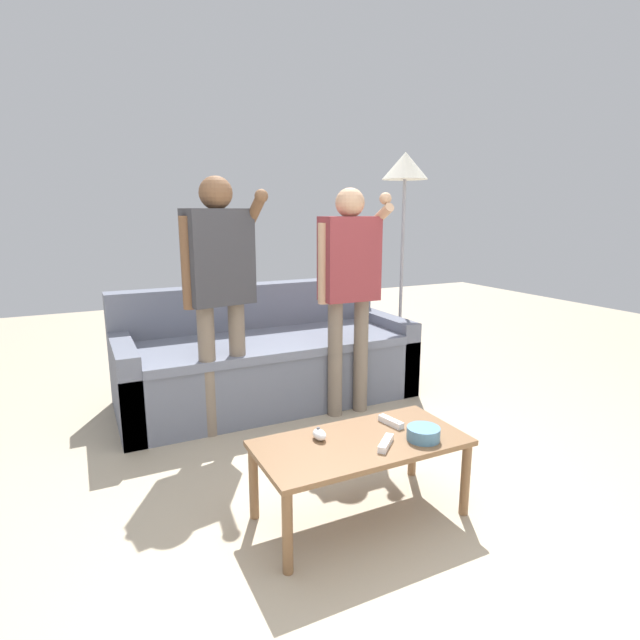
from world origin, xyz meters
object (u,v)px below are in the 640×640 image
game_remote_nunchuk (319,435)px  player_left (220,276)px  coffee_table (361,450)px  game_remote_wand_far (391,422)px  player_right (349,276)px  floor_lamp (405,180)px  snack_bowl (423,433)px  couch (265,361)px  game_remote_wand_near (386,443)px

game_remote_nunchuk → player_left: 1.28m
coffee_table → game_remote_wand_far: bearing=21.1°
coffee_table → game_remote_wand_far: size_ratio=6.44×
player_right → game_remote_wand_far: bearing=-108.2°
coffee_table → floor_lamp: (1.44, 1.75, 1.34)m
game_remote_nunchuk → player_left: bearing=97.2°
snack_bowl → floor_lamp: size_ratio=0.08×
snack_bowl → floor_lamp: floor_lamp is taller
snack_bowl → player_left: 1.57m
snack_bowl → player_left: bearing=113.2°
player_right → player_left: size_ratio=0.97×
snack_bowl → player_right: (0.30, 1.24, 0.57)m
snack_bowl → game_remote_wand_far: size_ratio=1.01×
player_right → game_remote_wand_far: 1.24m
game_remote_nunchuk → couch: bearing=79.0°
couch → game_remote_wand_near: couch is taller
floor_lamp → player_right: (-0.88, -0.63, -0.69)m
game_remote_wand_far → snack_bowl: bearing=-78.8°
coffee_table → game_remote_wand_far: (0.22, 0.09, 0.06)m
game_remote_nunchuk → game_remote_wand_far: size_ratio=0.58×
couch → game_remote_wand_near: (-0.07, -1.75, 0.10)m
game_remote_nunchuk → game_remote_wand_far: bearing=-1.3°
floor_lamp → game_remote_nunchuk: bearing=-134.1°
couch → player_right: 0.97m
coffee_table → floor_lamp: 2.63m
coffee_table → couch: bearing=85.3°
coffee_table → floor_lamp: size_ratio=0.51×
couch → game_remote_wand_near: 1.76m
game_remote_wand_near → game_remote_wand_far: (0.15, 0.18, 0.00)m
player_right → player_left: bearing=173.9°
game_remote_wand_near → couch: bearing=87.9°
floor_lamp → player_left: size_ratio=1.17×
snack_bowl → game_remote_nunchuk: snack_bowl is taller
game_remote_nunchuk → player_left: size_ratio=0.05×
couch → coffee_table: (-0.14, -1.66, 0.04)m
player_left → game_remote_wand_far: size_ratio=10.76×
player_right → game_remote_wand_far: player_right is taller
coffee_table → player_right: 1.41m
couch → player_left: (-0.44, -0.44, 0.72)m
floor_lamp → player_right: bearing=-144.4°
snack_bowl → floor_lamp: bearing=57.8°
coffee_table → game_remote_nunchuk: size_ratio=11.04×
player_left → snack_bowl: bearing=-66.8°
couch → game_remote_wand_far: (0.09, -1.57, 0.10)m
game_remote_wand_near → snack_bowl: bearing=-5.5°
game_remote_wand_far → player_left: bearing=115.2°
coffee_table → player_right: player_right is taller
player_left → game_remote_wand_near: bearing=-74.0°
couch → floor_lamp: bearing=4.1°
snack_bowl → game_remote_nunchuk: bearing=153.7°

